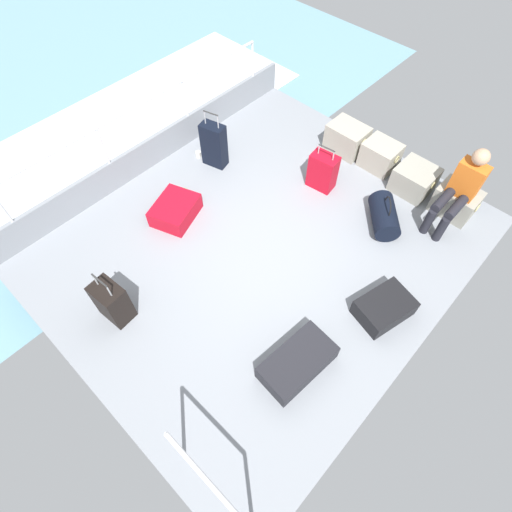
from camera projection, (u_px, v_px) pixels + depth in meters
The scene contains 18 objects.
ground_plane at pixel (264, 243), 5.30m from camera, with size 4.40×5.20×0.06m, color gray.
gunwale_port at pixel (154, 150), 5.94m from camera, with size 0.06×5.20×0.45m, color gray.
railing_port at pixel (145, 118), 5.48m from camera, with size 0.04×4.20×1.02m.
stair_rail_starboard at pixel (211, 485), 3.15m from camera, with size 0.94×0.04×0.97m.
sea_wake at pixel (107, 137), 6.96m from camera, with size 12.00×12.00×0.01m.
cargo_crate_0 at pixel (347, 138), 6.11m from camera, with size 0.59×0.42×0.41m.
cargo_crate_1 at pixel (380, 155), 5.92m from camera, with size 0.52×0.41×0.39m.
cargo_crate_2 at pixel (414, 179), 5.66m from camera, with size 0.54×0.49×0.37m.
cargo_crate_3 at pixel (456, 201), 5.41m from camera, with size 0.56×0.39×0.39m.
passenger_seated at pixel (461, 189), 5.03m from camera, with size 0.34×0.66×1.09m.
suitcase_0 at pixel (112, 302), 4.48m from camera, with size 0.38×0.29×0.73m.
suitcase_1 at pixel (297, 362), 4.25m from camera, with size 0.50×0.84×0.23m.
suitcase_2 at pixel (323, 171), 5.63m from camera, with size 0.39×0.28×0.69m.
suitcase_3 at pixel (384, 308), 4.61m from camera, with size 0.57×0.70×0.24m.
suitcase_4 at pixel (175, 210), 5.42m from camera, with size 0.66×0.73×0.24m.
suitcase_5 at pixel (214, 145), 5.84m from camera, with size 0.38×0.27×0.87m.
duffel_bag at pixel (384, 216), 5.31m from camera, with size 0.65×0.67×0.47m.
paper_cup at pixel (198, 154), 6.14m from camera, with size 0.08×0.08×0.10m, color white.
Camera 1 is at (2.08, -2.36, 4.24)m, focal length 28.84 mm.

